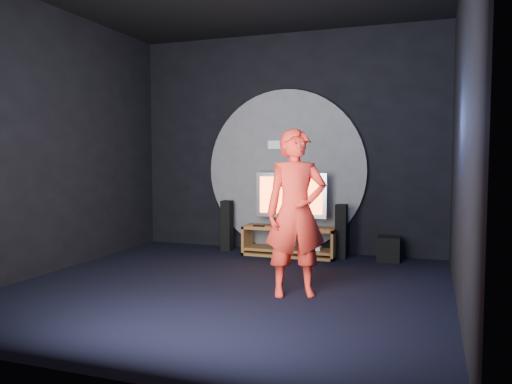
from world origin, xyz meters
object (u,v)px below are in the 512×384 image
(media_console, at_px, (290,243))
(player, at_px, (296,213))
(tv, at_px, (291,197))
(subwoofer, at_px, (389,249))
(tower_speaker_left, at_px, (227,226))
(tower_speaker_right, at_px, (341,231))

(media_console, xyz_separation_m, player, (0.65, -2.10, 0.72))
(tv, relative_size, player, 0.61)
(subwoofer, bearing_deg, tower_speaker_left, -179.84)
(tower_speaker_left, bearing_deg, subwoofer, 0.16)
(player, bearing_deg, tv, 82.63)
(tower_speaker_right, distance_m, player, 2.24)
(tv, bearing_deg, subwoofer, 1.48)
(media_console, bearing_deg, subwoofer, 4.10)
(tower_speaker_left, bearing_deg, player, -51.66)
(tower_speaker_right, bearing_deg, tv, -179.41)
(tower_speaker_right, bearing_deg, subwoofer, 2.47)
(tv, xyz_separation_m, tower_speaker_left, (-1.09, 0.03, -0.50))
(media_console, relative_size, player, 0.78)
(subwoofer, xyz_separation_m, player, (-0.82, -2.21, 0.74))
(media_console, distance_m, player, 2.32)
(media_console, xyz_separation_m, tower_speaker_left, (-1.09, 0.10, 0.21))
(tower_speaker_left, height_order, subwoofer, tower_speaker_left)
(tower_speaker_left, distance_m, tower_speaker_right, 1.87)
(subwoofer, bearing_deg, player, -110.43)
(media_console, height_order, tower_speaker_right, tower_speaker_right)
(tower_speaker_left, xyz_separation_m, subwoofer, (2.56, 0.01, -0.23))
(subwoofer, relative_size, player, 0.20)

